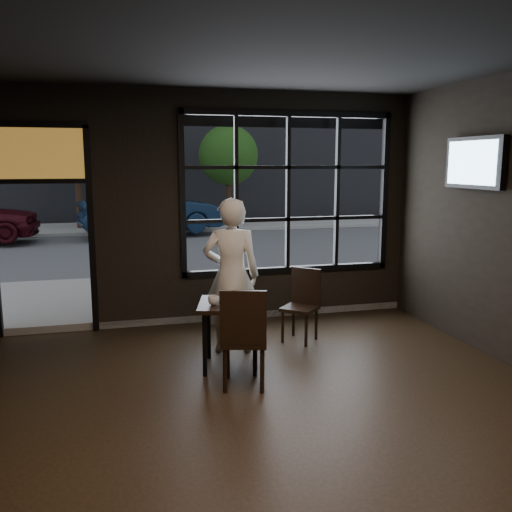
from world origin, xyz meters
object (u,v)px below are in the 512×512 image
object	(u,v)px
cafe_table	(231,335)
chair_near	(244,336)
man	(231,275)
navy_car	(151,211)

from	to	relation	value
cafe_table	chair_near	xyz separation A→B (m)	(0.03, -0.53, 0.15)
man	navy_car	distance (m)	10.57
navy_car	chair_near	bearing A→B (deg)	169.98
navy_car	cafe_table	bearing A→B (deg)	169.88
cafe_table	chair_near	distance (m)	0.55
man	navy_car	size ratio (longest dim) A/B	0.44
cafe_table	navy_car	xyz separation A→B (m)	(-0.16, 11.10, 0.42)
chair_near	man	xyz separation A→B (m)	(0.09, 1.06, 0.40)
chair_near	man	distance (m)	1.14
chair_near	navy_car	xyz separation A→B (m)	(-0.19, 11.63, 0.27)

